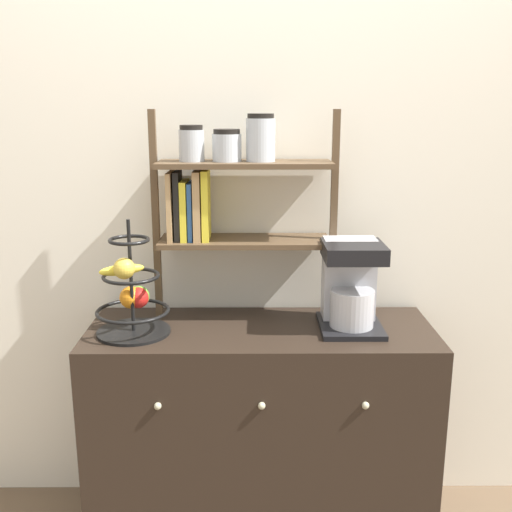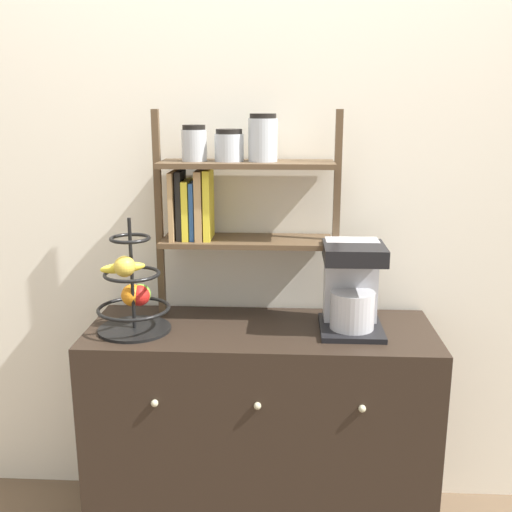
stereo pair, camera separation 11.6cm
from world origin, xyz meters
TOP-DOWN VIEW (x-y plane):
  - wall_back at (0.00, 0.48)m, footprint 7.00×0.05m
  - sideboard at (0.00, 0.22)m, footprint 1.19×0.46m
  - coffee_maker at (0.31, 0.24)m, footprint 0.21×0.25m
  - fruit_stand at (-0.43, 0.18)m, footprint 0.25×0.25m
  - shelf_hutch at (-0.13, 0.35)m, footprint 0.65×0.20m

SIDE VIEW (x-z plane):
  - sideboard at x=0.00m, z-range 0.00..0.79m
  - fruit_stand at x=-0.43m, z-range 0.73..1.11m
  - coffee_maker at x=0.31m, z-range 0.79..1.09m
  - shelf_hutch at x=-0.13m, z-range 0.89..1.62m
  - wall_back at x=0.00m, z-range 0.00..2.60m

